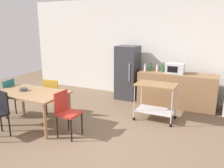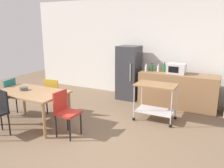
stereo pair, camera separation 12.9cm
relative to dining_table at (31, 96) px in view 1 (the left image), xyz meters
The scene contains 15 objects.
ground_plane 1.80m from the dining_table, ahead, with size 12.00×12.00×0.00m, color brown.
back_wall 3.68m from the dining_table, 62.34° to the left, with size 8.40×0.12×2.90m, color silver.
kitchen_counter 3.65m from the dining_table, 45.16° to the left, with size 2.00×0.64×0.90m, color olive.
dining_table is the anchor object (origin of this frame).
chair_mustard 0.72m from the dining_table, 88.28° to the left, with size 0.44×0.44×0.89m.
chair_teal 0.97m from the dining_table, behind, with size 0.47×0.47×0.89m.
chair_red 0.98m from the dining_table, ahead, with size 0.42×0.42×0.89m.
refrigerator 2.91m from the dining_table, 67.38° to the left, with size 0.60×0.63×1.55m.
kitchen_cart 2.72m from the dining_table, 32.08° to the left, with size 0.91×0.57×0.85m.
bottle_soy_sauce 3.05m from the dining_table, 56.02° to the left, with size 0.07×0.07×0.23m.
bottle_wine 3.19m from the dining_table, 54.68° to the left, with size 0.07×0.07×0.22m.
bottle_sparkling_water 3.31m from the dining_table, 52.56° to the left, with size 0.06×0.06×0.23m.
bottle_sesame_oil 3.43m from the dining_table, 50.77° to the left, with size 0.07×0.07×0.25m.
microwave 3.61m from the dining_table, 45.93° to the left, with size 0.46×0.35×0.26m.
fruit_bowl 0.24m from the dining_table, behind, with size 0.17×0.17×0.07m, color #4C4C4C.
Camera 1 is at (1.91, -3.47, 2.12)m, focal length 37.07 mm.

